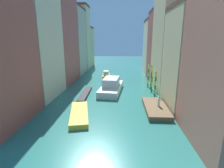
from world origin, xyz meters
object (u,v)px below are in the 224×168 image
mooring_pole_3 (148,75)px  vaporetto_white (111,86)px  waterfront_dock (156,108)px  gondola_black (85,94)px  mooring_pole_0 (155,84)px  mooring_pole_1 (152,81)px  motorboat_1 (106,75)px  person_on_dock (159,102)px  motorboat_0 (79,114)px  mooring_pole_2 (151,77)px

mooring_pole_3 → vaporetto_white: size_ratio=0.49×
waterfront_dock → gondola_black: 13.66m
mooring_pole_0 → mooring_pole_3: 7.18m
mooring_pole_1 → waterfront_dock: bearing=-95.4°
gondola_black → motorboat_1: size_ratio=1.65×
person_on_dock → motorboat_0: size_ratio=0.18×
mooring_pole_1 → motorboat_1: size_ratio=0.80×
waterfront_dock → gondola_black: (-11.98, 6.58, -0.11)m
waterfront_dock → vaporetto_white: bearing=128.1°
mooring_pole_2 → motorboat_0: bearing=-129.7°
person_on_dock → mooring_pole_0: size_ratio=0.31×
motorboat_0 → motorboat_1: 26.05m
mooring_pole_1 → vaporetto_white: bearing=179.9°
person_on_dock → waterfront_dock: bearing=164.3°
person_on_dock → vaporetto_white: 11.97m
mooring_pole_3 → gondola_black: mooring_pole_3 is taller
mooring_pole_2 → mooring_pole_3: (-0.42, 1.42, 0.01)m
mooring_pole_0 → mooring_pole_3: bearing=91.7°
waterfront_dock → mooring_pole_3: 13.38m
waterfront_dock → mooring_pole_1: size_ratio=1.81×
mooring_pole_2 → gondola_black: bearing=-158.5°
mooring_pole_2 → motorboat_0: size_ratio=0.62×
gondola_black → mooring_pole_0: bearing=-2.7°
mooring_pole_1 → mooring_pole_2: mooring_pole_2 is taller
waterfront_dock → motorboat_1: 25.19m
waterfront_dock → person_on_dock: (0.41, -0.12, 1.01)m
vaporetto_white → gondola_black: size_ratio=1.16×
mooring_pole_1 → mooring_pole_3: bearing=91.8°
gondola_black → motorboat_0: motorboat_0 is taller
mooring_pole_3 → gondola_black: (-12.72, -6.58, -2.39)m
motorboat_0 → vaporetto_white: bearing=72.9°
gondola_black → motorboat_1: bearing=81.6°
mooring_pole_0 → motorboat_1: bearing=121.1°
motorboat_0 → motorboat_1: size_ratio=1.49×
mooring_pole_3 → motorboat_1: bearing=135.3°
mooring_pole_0 → mooring_pole_3: size_ratio=0.94×
waterfront_dock → gondola_black: waterfront_dock is taller
mooring_pole_3 → gondola_black: 14.52m
mooring_pole_2 → vaporetto_white: mooring_pole_2 is taller
waterfront_dock → vaporetto_white: 11.65m
person_on_dock → motorboat_1: person_on_dock is taller
mooring_pole_3 → mooring_pole_2: bearing=-73.6°
person_on_dock → gondola_black: (-12.39, 6.69, -1.12)m
vaporetto_white → mooring_pole_3: bearing=26.9°
mooring_pole_1 → vaporetto_white: size_ratio=0.42×
motorboat_1 → mooring_pole_3: bearing=-44.7°
mooring_pole_0 → vaporetto_white: 8.84m
mooring_pole_0 → mooring_pole_2: bearing=88.0°
mooring_pole_2 → gondola_black: mooring_pole_2 is taller
waterfront_dock → mooring_pole_1: 9.37m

